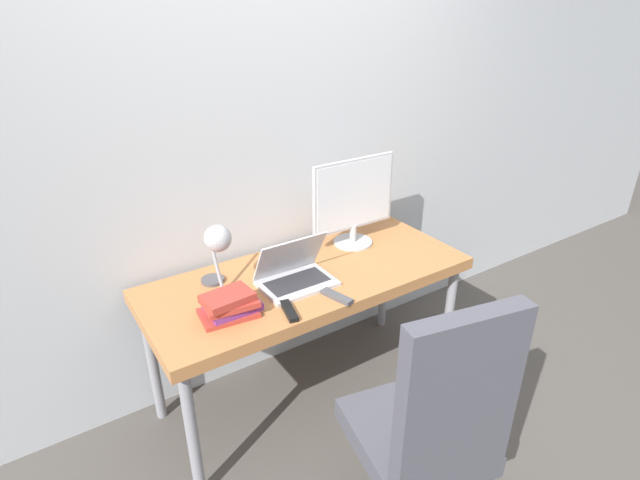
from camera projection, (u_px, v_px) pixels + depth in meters
ground_plane at (345, 430)px, 2.49m from camera, size 12.00×12.00×0.00m
wall_back at (265, 142)px, 2.47m from camera, size 8.00×0.05×2.60m
desk at (309, 285)px, 2.44m from camera, size 1.58×0.66×0.74m
laptop at (295, 274)px, 2.31m from camera, size 0.34×0.24×0.23m
monitor at (354, 200)px, 2.60m from camera, size 0.49×0.21×0.47m
desk_lamp at (217, 243)px, 2.15m from camera, size 0.12×0.23×0.33m
office_chair at (432, 425)px, 1.75m from camera, size 0.58×0.59×1.13m
book_stack at (230, 305)px, 2.07m from camera, size 0.26×0.19×0.11m
tv_remote at (337, 297)px, 2.20m from camera, size 0.08×0.16×0.02m
media_remote at (289, 311)px, 2.10m from camera, size 0.07×0.16×0.02m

